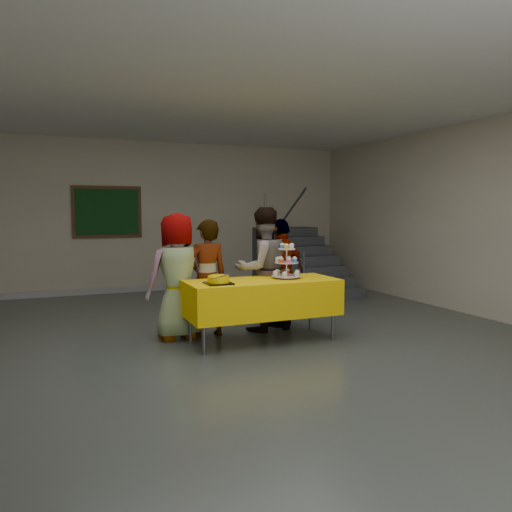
{
  "coord_description": "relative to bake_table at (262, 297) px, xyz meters",
  "views": [
    {
      "loc": [
        -2.06,
        -5.09,
        1.62
      ],
      "look_at": [
        0.35,
        0.71,
        1.05
      ],
      "focal_mm": 35.0,
      "sensor_mm": 36.0,
      "label": 1
    }
  ],
  "objects": [
    {
      "name": "room_shell",
      "position": [
        -0.35,
        -0.49,
        1.57
      ],
      "size": [
        10.0,
        10.04,
        3.02
      ],
      "color": "#4C514C",
      "rests_on": "ground"
    },
    {
      "name": "schoolchild_a",
      "position": [
        -0.93,
        0.55,
        0.24
      ],
      "size": [
        0.85,
        0.62,
        1.6
      ],
      "primitive_type": "imported",
      "rotation": [
        0.0,
        0.0,
        3.3
      ],
      "color": "#5C5C65",
      "rests_on": "ground"
    },
    {
      "name": "bake_table",
      "position": [
        0.0,
        0.0,
        0.0
      ],
      "size": [
        1.88,
        0.78,
        0.77
      ],
      "color": "#595960",
      "rests_on": "ground"
    },
    {
      "name": "schoolchild_c",
      "position": [
        0.24,
        0.54,
        0.28
      ],
      "size": [
        0.89,
        0.73,
        1.67
      ],
      "primitive_type": "imported",
      "rotation": [
        0.0,
        0.0,
        3.27
      ],
      "color": "slate",
      "rests_on": "ground"
    },
    {
      "name": "schoolchild_d",
      "position": [
        0.59,
        0.67,
        0.2
      ],
      "size": [
        0.96,
        0.67,
        1.51
      ],
      "primitive_type": "imported",
      "rotation": [
        0.0,
        0.0,
        3.52
      ],
      "color": "slate",
      "rests_on": "ground"
    },
    {
      "name": "noticeboard",
      "position": [
        -1.35,
        4.45,
        1.04
      ],
      "size": [
        1.3,
        0.05,
        1.0
      ],
      "color": "#472B16",
      "rests_on": "ground"
    },
    {
      "name": "schoolchild_b",
      "position": [
        -0.55,
        0.52,
        0.2
      ],
      "size": [
        0.57,
        0.4,
        1.51
      ],
      "primitive_type": "imported",
      "rotation": [
        0.0,
        0.0,
        3.21
      ],
      "color": "slate",
      "rests_on": "ground"
    },
    {
      "name": "cupcake_stand",
      "position": [
        0.35,
        0.03,
        0.39
      ],
      "size": [
        0.38,
        0.38,
        0.44
      ],
      "color": "silver",
      "rests_on": "bake_table"
    },
    {
      "name": "bear_cake",
      "position": [
        -0.61,
        -0.12,
        0.27
      ],
      "size": [
        0.32,
        0.36,
        0.12
      ],
      "color": "black",
      "rests_on": "bake_table"
    },
    {
      "name": "staircase",
      "position": [
        2.35,
        3.62,
        -0.07
      ],
      "size": [
        1.3,
        2.4,
        2.04
      ],
      "color": "#424447",
      "rests_on": "ground"
    }
  ]
}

